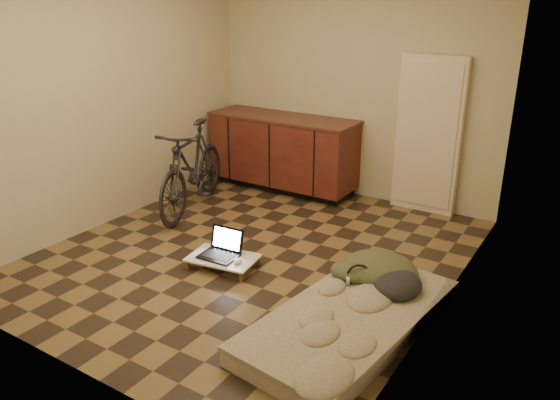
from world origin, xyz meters
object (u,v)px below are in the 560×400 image
Objects in this scene: futon at (350,320)px; lap_desk at (223,258)px; laptop at (222,250)px; bicycle at (192,164)px.

futon reaches higher than lap_desk.
laptop is at bearing 174.89° from futon.
bicycle reaches higher than lap_desk.
lap_desk is (-1.37, 0.27, 0.01)m from futon.
futon is at bearing -19.96° from lap_desk.
laptop is (1.09, -0.89, -0.39)m from bicycle.
laptop is (-0.03, 0.03, 0.06)m from lap_desk.
bicycle is 4.79× the size of laptop.
lap_desk is at bearing -56.50° from bicycle.
futon is 5.45× the size of laptop.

